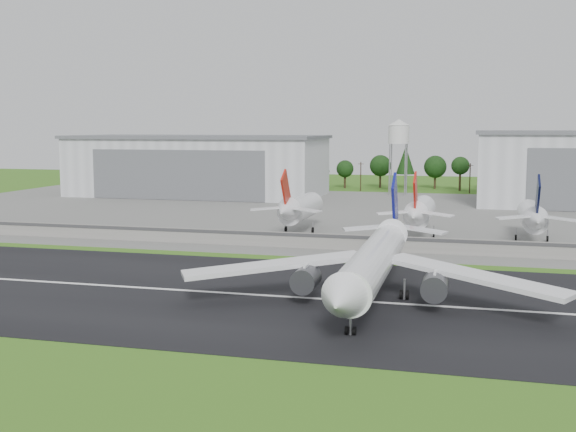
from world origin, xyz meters
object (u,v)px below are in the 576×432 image
(parked_jet_red_a, at_px, (298,208))
(parked_jet_red_b, at_px, (419,212))
(main_airliner, at_px, (372,272))
(parked_jet_navy, at_px, (533,216))

(parked_jet_red_a, distance_m, parked_jet_red_b, 29.87)
(parked_jet_red_a, xyz_separation_m, parked_jet_red_b, (29.87, -0.01, -0.05))
(main_airliner, relative_size, parked_jet_navy, 1.89)
(main_airliner, distance_m, parked_jet_red_a, 72.76)
(parked_jet_red_a, relative_size, parked_jet_navy, 1.00)
(parked_jet_navy, bearing_deg, parked_jet_red_a, 179.96)
(parked_jet_red_a, bearing_deg, parked_jet_red_b, -0.01)
(parked_jet_navy, bearing_deg, main_airliner, -112.26)
(parked_jet_red_a, height_order, parked_jet_red_b, parked_jet_red_a)
(parked_jet_red_a, bearing_deg, parked_jet_navy, -0.04)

